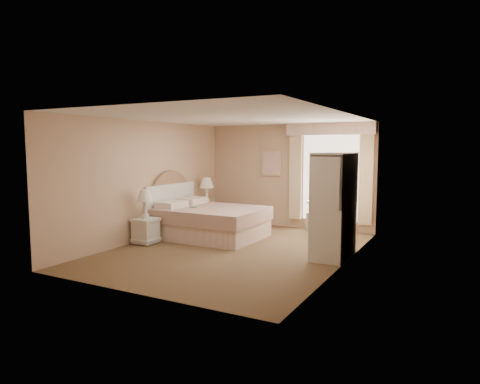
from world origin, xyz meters
The scene contains 9 objects.
room centered at (0.00, 0.00, 1.25)m, with size 4.21×5.51×2.51m.
window centered at (1.05, 2.65, 1.34)m, with size 2.05×0.22×2.51m.
framed_art centered at (-0.45, 2.71, 1.55)m, with size 0.52×0.04×0.62m.
bed centered at (-1.12, 0.77, 0.37)m, with size 2.21×1.74×1.54m.
nightstand_near centered at (-1.84, -0.37, 0.41)m, with size 0.45×0.45×1.08m.
nightstand_far centered at (-1.84, 1.93, 0.45)m, with size 0.49×0.49×1.18m.
round_table centered at (0.97, 2.40, 0.48)m, with size 0.69×0.69×0.73m.
cafe_chair centered at (1.47, 2.11, 0.55)m, with size 0.60×0.60×0.96m.
armoire centered at (1.81, 0.41, 0.77)m, with size 0.56×1.12×1.86m.
Camera 1 is at (3.87, -6.97, 1.95)m, focal length 32.00 mm.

